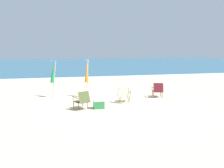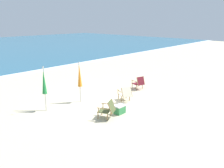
% 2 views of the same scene
% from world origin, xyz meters
% --- Properties ---
extents(ground_plane, '(80.00, 80.00, 0.00)m').
position_xyz_m(ground_plane, '(0.00, 0.00, 0.00)').
color(ground_plane, beige).
extents(sea, '(80.00, 40.00, 0.10)m').
position_xyz_m(sea, '(0.00, 29.66, 0.05)').
color(sea, '#2D6684').
rests_on(sea, ground).
extents(surf_band, '(80.00, 1.10, 0.06)m').
position_xyz_m(surf_band, '(0.00, 9.36, 0.03)').
color(surf_band, white).
rests_on(surf_band, ground).
extents(beach_chair_front_right, '(0.73, 0.79, 0.82)m').
position_xyz_m(beach_chair_front_right, '(2.70, 0.13, 0.43)').
color(beach_chair_front_right, maroon).
rests_on(beach_chair_front_right, ground).
extents(beach_chair_far_center, '(0.86, 0.94, 0.78)m').
position_xyz_m(beach_chair_far_center, '(0.55, -0.58, 0.42)').
color(beach_chair_far_center, beige).
rests_on(beach_chair_far_center, ground).
extents(beach_chair_mid_center, '(0.81, 0.87, 0.81)m').
position_xyz_m(beach_chair_mid_center, '(-1.59, -1.38, 0.43)').
color(beach_chair_mid_center, '#515B33').
rests_on(beach_chair_mid_center, ground).
extents(umbrella_furled_orange, '(0.38, 0.41, 2.12)m').
position_xyz_m(umbrella_furled_orange, '(-1.10, 1.11, 1.39)').
color(umbrella_furled_orange, '#B7B2A8').
rests_on(umbrella_furled_orange, ground).
extents(umbrella_furled_green, '(0.43, 0.53, 2.09)m').
position_xyz_m(umbrella_furled_green, '(-2.92, 1.46, 1.36)').
color(umbrella_furled_green, '#B7B2A8').
rests_on(umbrella_furled_green, ground).
extents(cooler_box, '(0.49, 0.35, 0.40)m').
position_xyz_m(cooler_box, '(-0.86, -1.43, 0.20)').
color(cooler_box, '#338C4C').
rests_on(cooler_box, ground).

